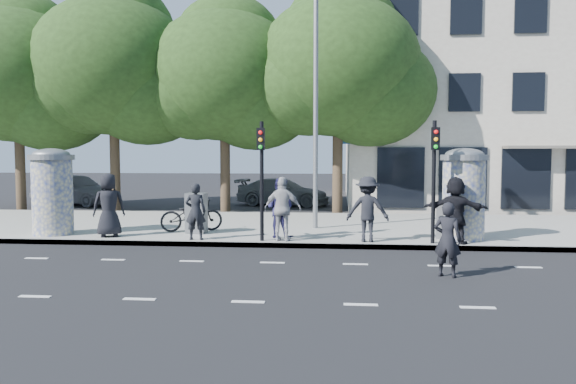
# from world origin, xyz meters

# --- Properties ---
(ground) EXTENTS (120.00, 120.00, 0.00)m
(ground) POSITION_xyz_m (0.00, 0.00, 0.00)
(ground) COLOR black
(ground) RESTS_ON ground
(sidewalk) EXTENTS (40.00, 8.00, 0.15)m
(sidewalk) POSITION_xyz_m (0.00, 7.50, 0.07)
(sidewalk) COLOR gray
(sidewalk) RESTS_ON ground
(curb) EXTENTS (40.00, 0.10, 0.16)m
(curb) POSITION_xyz_m (0.00, 3.55, 0.07)
(curb) COLOR slate
(curb) RESTS_ON ground
(lane_dash_near) EXTENTS (32.00, 0.12, 0.01)m
(lane_dash_near) POSITION_xyz_m (0.00, -2.20, 0.00)
(lane_dash_near) COLOR silver
(lane_dash_near) RESTS_ON ground
(lane_dash_far) EXTENTS (32.00, 0.12, 0.01)m
(lane_dash_far) POSITION_xyz_m (0.00, 1.40, 0.00)
(lane_dash_far) COLOR silver
(lane_dash_far) RESTS_ON ground
(ad_column_left) EXTENTS (1.36, 1.36, 2.65)m
(ad_column_left) POSITION_xyz_m (-7.20, 4.50, 1.54)
(ad_column_left) COLOR beige
(ad_column_left) RESTS_ON sidewalk
(ad_column_right) EXTENTS (1.36, 1.36, 2.65)m
(ad_column_right) POSITION_xyz_m (5.20, 4.70, 1.54)
(ad_column_right) COLOR beige
(ad_column_right) RESTS_ON sidewalk
(traffic_pole_near) EXTENTS (0.22, 0.31, 3.40)m
(traffic_pole_near) POSITION_xyz_m (-0.60, 3.79, 2.23)
(traffic_pole_near) COLOR black
(traffic_pole_near) RESTS_ON sidewalk
(traffic_pole_far) EXTENTS (0.22, 0.31, 3.40)m
(traffic_pole_far) POSITION_xyz_m (4.20, 3.79, 2.23)
(traffic_pole_far) COLOR black
(traffic_pole_far) RESTS_ON sidewalk
(street_lamp) EXTENTS (0.25, 0.93, 8.00)m
(street_lamp) POSITION_xyz_m (0.80, 6.63, 4.79)
(street_lamp) COLOR slate
(street_lamp) RESTS_ON sidewalk
(tree_far_left) EXTENTS (7.20, 7.20, 9.26)m
(tree_far_left) POSITION_xyz_m (-13.00, 12.50, 6.19)
(tree_far_left) COLOR #38281C
(tree_far_left) RESTS_ON ground
(tree_mid_left) EXTENTS (7.20, 7.20, 9.57)m
(tree_mid_left) POSITION_xyz_m (-8.50, 12.50, 6.50)
(tree_mid_left) COLOR #38281C
(tree_mid_left) RESTS_ON ground
(tree_near_left) EXTENTS (6.80, 6.80, 8.97)m
(tree_near_left) POSITION_xyz_m (-3.50, 12.70, 6.06)
(tree_near_left) COLOR #38281C
(tree_near_left) RESTS_ON ground
(tree_center) EXTENTS (7.00, 7.00, 9.30)m
(tree_center) POSITION_xyz_m (1.50, 12.30, 6.31)
(tree_center) COLOR #38281C
(tree_center) RESTS_ON ground
(building) EXTENTS (20.30, 15.85, 12.00)m
(building) POSITION_xyz_m (12.00, 19.99, 5.99)
(building) COLOR #AA9F8F
(building) RESTS_ON ground
(ped_a) EXTENTS (1.10, 0.93, 1.91)m
(ped_a) POSITION_xyz_m (-5.27, 4.17, 1.11)
(ped_a) COLOR black
(ped_a) RESTS_ON sidewalk
(ped_b) EXTENTS (0.62, 0.43, 1.65)m
(ped_b) POSITION_xyz_m (-2.54, 3.85, 0.97)
(ped_b) COLOR black
(ped_b) RESTS_ON sidewalk
(ped_c) EXTENTS (1.05, 0.94, 1.77)m
(ped_c) POSITION_xyz_m (-0.15, 4.48, 1.04)
(ped_c) COLOR #1F1E4B
(ped_c) RESTS_ON sidewalk
(ped_d) EXTENTS (1.23, 0.76, 1.85)m
(ped_d) POSITION_xyz_m (2.40, 3.95, 1.07)
(ped_d) COLOR black
(ped_d) RESTS_ON sidewalk
(ped_e) EXTENTS (1.13, 0.71, 1.83)m
(ped_e) POSITION_xyz_m (0.00, 3.85, 1.07)
(ped_e) COLOR #A6A6A9
(ped_e) RESTS_ON sidewalk
(ped_f) EXTENTS (1.83, 1.04, 1.86)m
(ped_f) POSITION_xyz_m (4.80, 3.85, 1.08)
(ped_f) COLOR black
(ped_f) RESTS_ON sidewalk
(man_road) EXTENTS (0.70, 0.61, 1.62)m
(man_road) POSITION_xyz_m (3.93, 0.24, 0.81)
(man_road) COLOR black
(man_road) RESTS_ON ground
(bicycle) EXTENTS (1.42, 2.09, 1.04)m
(bicycle) POSITION_xyz_m (-3.12, 5.58, 0.67)
(bicycle) COLOR black
(bicycle) RESTS_ON sidewalk
(cabinet_left) EXTENTS (0.65, 0.50, 1.26)m
(cabinet_left) POSITION_xyz_m (-2.85, 5.13, 0.78)
(cabinet_left) COLOR slate
(cabinet_left) RESTS_ON sidewalk
(cabinet_right) EXTENTS (0.61, 0.53, 1.07)m
(cabinet_right) POSITION_xyz_m (4.72, 4.70, 0.68)
(cabinet_right) COLOR slate
(cabinet_right) RESTS_ON sidewalk
(car_left) EXTENTS (3.32, 5.16, 1.64)m
(car_left) POSITION_xyz_m (-11.86, 15.49, 0.82)
(car_left) COLOR slate
(car_left) RESTS_ON ground
(car_right) EXTENTS (2.68, 4.94, 1.36)m
(car_right) POSITION_xyz_m (-1.28, 16.26, 0.68)
(car_right) COLOR slate
(car_right) RESTS_ON ground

